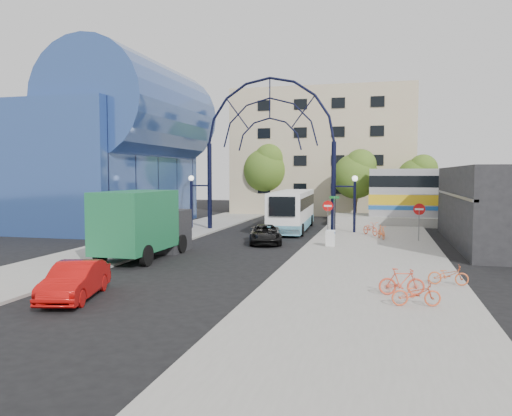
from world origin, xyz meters
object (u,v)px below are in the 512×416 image
(bike_near_a, at_px, (370,228))
(green_truck, at_px, (144,224))
(do_not_enter_sign, at_px, (419,213))
(bike_far_a, at_px, (448,275))
(bike_far_c, at_px, (416,294))
(street_name_sign, at_px, (334,207))
(bike_near_b, at_px, (381,232))
(tree_north_c, at_px, (419,177))
(gateway_arch, at_px, (270,123))
(bike_far_b, at_px, (402,282))
(stop_sign, at_px, (328,209))
(tree_north_b, at_px, (267,168))
(tree_north_a, at_px, (357,173))
(sandwich_board, at_px, (330,236))
(black_suv, at_px, (265,234))
(city_bus, at_px, (292,210))
(red_sedan, at_px, (75,281))

(bike_near_a, bearing_deg, green_truck, -166.18)
(do_not_enter_sign, distance_m, green_truck, 17.81)
(bike_far_a, distance_m, bike_far_c, 3.93)
(street_name_sign, relative_size, bike_near_b, 1.81)
(tree_north_c, height_order, green_truck, tree_north_c)
(gateway_arch, xyz_separation_m, bike_far_b, (9.37, -19.76, -7.94))
(gateway_arch, xyz_separation_m, stop_sign, (4.80, -2.00, -6.56))
(bike_far_a, bearing_deg, bike_far_b, 140.09)
(gateway_arch, xyz_separation_m, do_not_enter_sign, (11.00, -4.00, -6.58))
(do_not_enter_sign, relative_size, bike_near_a, 1.34)
(tree_north_b, height_order, bike_far_a, tree_north_b)
(tree_north_b, relative_size, bike_near_a, 4.33)
(bike_far_a, bearing_deg, tree_north_a, 9.76)
(sandwich_board, xyz_separation_m, bike_far_a, (5.62, -9.51, -0.22))
(do_not_enter_sign, relative_size, black_suv, 0.56)
(tree_north_b, xyz_separation_m, city_bus, (5.41, -14.31, -3.62))
(green_truck, height_order, bike_far_c, green_truck)
(stop_sign, height_order, bike_far_b, stop_sign)
(bike_near_a, bearing_deg, bike_near_b, -101.96)
(street_name_sign, relative_size, tree_north_c, 0.43)
(do_not_enter_sign, distance_m, bike_near_b, 2.81)
(gateway_arch, bearing_deg, sandwich_board, -55.09)
(street_name_sign, bearing_deg, bike_far_c, -76.96)
(sandwich_board, bearing_deg, city_bus, 112.89)
(city_bus, distance_m, bike_near_b, 8.80)
(bike_far_b, bearing_deg, do_not_enter_sign, -14.76)
(black_suv, height_order, bike_near_a, black_suv)
(green_truck, bearing_deg, black_suv, 54.49)
(city_bus, distance_m, black_suv, 8.57)
(stop_sign, relative_size, city_bus, 0.22)
(city_bus, relative_size, red_sedan, 2.86)
(gateway_arch, relative_size, tree_north_b, 1.70)
(city_bus, height_order, black_suv, city_bus)
(tree_north_a, height_order, tree_north_b, tree_north_b)
(tree_north_c, distance_m, city_bus, 16.45)
(do_not_enter_sign, distance_m, tree_north_c, 18.11)
(gateway_arch, xyz_separation_m, black_suv, (1.27, -6.89, -7.95))
(gateway_arch, relative_size, black_suv, 3.11)
(tree_north_b, height_order, red_sedan, tree_north_b)
(green_truck, relative_size, bike_near_a, 3.92)
(gateway_arch, xyz_separation_m, tree_north_b, (-3.88, 15.93, -3.29))
(red_sedan, relative_size, bike_far_c, 2.51)
(street_name_sign, bearing_deg, sandwich_board, -86.54)
(tree_north_a, xyz_separation_m, bike_far_b, (3.25, -31.68, -3.99))
(tree_north_a, height_order, bike_far_b, tree_north_a)
(sandwich_board, distance_m, tree_north_b, 26.15)
(gateway_arch, relative_size, green_truck, 1.88)
(bike_far_a, bearing_deg, green_truck, 76.39)
(gateway_arch, relative_size, bike_near_b, 8.80)
(bike_far_c, bearing_deg, stop_sign, 4.02)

